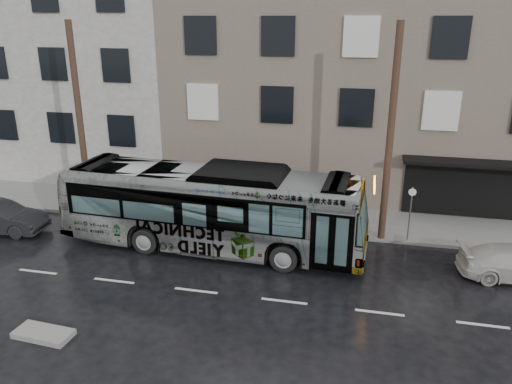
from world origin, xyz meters
TOP-DOWN VIEW (x-y plane):
  - ground at (0.00, 0.00)m, footprint 120.00×120.00m
  - sidewalk at (0.00, 4.90)m, footprint 90.00×3.60m
  - building_taupe at (5.00, 12.70)m, footprint 20.00×12.00m
  - building_grey at (-18.00, 14.20)m, footprint 26.00×15.00m
  - utility_pole_front at (6.50, 3.30)m, footprint 0.30×0.30m
  - utility_pole_rear at (-7.50, 3.30)m, footprint 0.30×0.30m
  - sign_post at (7.60, 3.30)m, footprint 0.06×0.06m
  - bus at (-0.49, 1.09)m, footprint 12.89×3.60m
  - slush_pile at (-3.68, -6.08)m, footprint 1.85×0.93m

SIDE VIEW (x-z plane):
  - ground at x=0.00m, z-range 0.00..0.00m
  - sidewalk at x=0.00m, z-range 0.00..0.15m
  - slush_pile at x=-3.68m, z-range 0.00..0.18m
  - sign_post at x=7.60m, z-range 0.15..2.55m
  - bus at x=-0.49m, z-range 0.00..3.55m
  - utility_pole_front at x=6.50m, z-range 0.15..9.15m
  - utility_pole_rear at x=-7.50m, z-range 0.15..9.15m
  - building_taupe at x=5.00m, z-range 0.00..11.00m
  - building_grey at x=-18.00m, z-range 0.00..16.00m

